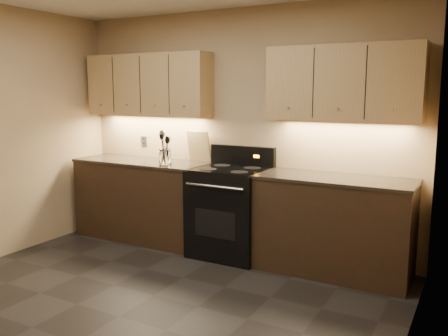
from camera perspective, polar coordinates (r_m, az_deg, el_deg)
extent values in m
plane|color=black|center=(3.93, -12.51, -17.05)|extent=(4.00, 4.00, 0.00)
cube|color=tan|center=(5.21, 1.69, 4.52)|extent=(4.00, 0.04, 2.60)
cube|color=tan|center=(2.67, 20.49, -0.51)|extent=(0.04, 4.00, 2.60)
cube|color=black|center=(5.68, -9.69, -3.89)|extent=(1.60, 0.60, 0.90)
cube|color=#362C22|center=(5.60, -9.82, 0.75)|extent=(1.62, 0.62, 0.03)
cube|color=black|center=(4.65, 13.02, -6.93)|extent=(1.44, 0.60, 0.90)
cube|color=#362C22|center=(4.55, 13.23, -1.29)|extent=(1.46, 0.62, 0.03)
cube|color=black|center=(5.03, 0.76, -5.37)|extent=(0.76, 0.65, 0.92)
cube|color=black|center=(4.93, 0.77, -0.13)|extent=(0.70, 0.60, 0.01)
cube|color=black|center=(5.16, 2.26, 1.47)|extent=(0.76, 0.07, 0.22)
cube|color=orange|center=(5.05, 3.91, 1.41)|extent=(0.06, 0.00, 0.03)
cylinder|color=silver|center=(4.66, -1.21, -2.24)|extent=(0.65, 0.02, 0.02)
cube|color=black|center=(4.76, -1.12, -6.77)|extent=(0.46, 0.00, 0.28)
cylinder|color=black|center=(4.89, -1.92, -0.13)|extent=(0.18, 0.18, 0.00)
cylinder|color=black|center=(4.72, 1.84, -0.48)|extent=(0.18, 0.18, 0.00)
cylinder|color=black|center=(5.14, -0.21, 0.34)|extent=(0.18, 0.18, 0.00)
cylinder|color=black|center=(4.98, 3.41, 0.03)|extent=(0.18, 0.18, 0.00)
cube|color=tan|center=(5.66, -9.10, 9.85)|extent=(1.60, 0.30, 0.70)
cube|color=tan|center=(4.62, 14.15, 9.86)|extent=(1.44, 0.30, 0.70)
cube|color=#B2B5BA|center=(5.93, -9.61, 3.22)|extent=(0.08, 0.01, 0.12)
cylinder|color=white|center=(5.23, -7.10, 1.35)|extent=(0.17, 0.17, 0.17)
cylinder|color=white|center=(5.25, -7.08, 0.51)|extent=(0.13, 0.13, 0.02)
cube|color=tan|center=(5.42, -3.05, 2.62)|extent=(0.28, 0.09, 0.35)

